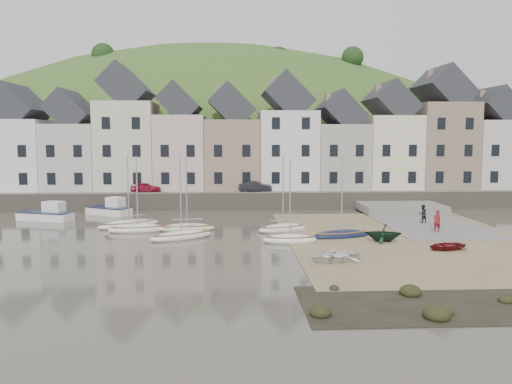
{
  "coord_description": "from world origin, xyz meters",
  "views": [
    {
      "loc": [
        -2.25,
        -38.08,
        7.64
      ],
      "look_at": [
        0.0,
        6.0,
        3.0
      ],
      "focal_mm": 37.08,
      "sensor_mm": 36.0,
      "label": 1
    }
  ],
  "objects": [
    {
      "name": "person_dark",
      "position": [
        14.67,
        6.89,
        0.92
      ],
      "size": [
        0.92,
        0.81,
        1.59
      ],
      "primitive_type": "imported",
      "rotation": [
        0.0,
        0.0,
        3.45
      ],
      "color": "black",
      "rests_on": "slipway"
    },
    {
      "name": "sailboat_4",
      "position": [
        2.08,
        3.98,
        0.26
      ],
      "size": [
        4.56,
        3.07,
        6.32
      ],
      "color": "white",
      "rests_on": "ground"
    },
    {
      "name": "slipway",
      "position": [
        15.0,
        8.0,
        0.06
      ],
      "size": [
        8.0,
        18.0,
        0.12
      ],
      "primitive_type": "cube",
      "color": "slate",
      "rests_on": "ground"
    },
    {
      "name": "sailboat_1",
      "position": [
        -9.63,
        4.35,
        0.26
      ],
      "size": [
        4.88,
        2.26,
        6.32
      ],
      "color": "white",
      "rests_on": "ground"
    },
    {
      "name": "sailboat_0",
      "position": [
        -10.77,
        6.66,
        0.26
      ],
      "size": [
        5.4,
        4.26,
        6.32
      ],
      "color": "white",
      "rests_on": "ground"
    },
    {
      "name": "townhouse_terrace",
      "position": [
        1.76,
        24.0,
        7.32
      ],
      "size": [
        61.05,
        8.0,
        13.93
      ],
      "color": "white",
      "rests_on": "quay_land"
    },
    {
      "name": "rowboat_green",
      "position": [
        8.89,
        -0.88,
        0.73
      ],
      "size": [
        2.92,
        2.65,
        1.33
      ],
      "primitive_type": "imported",
      "rotation": [
        0.0,
        0.0,
        -1.78
      ],
      "color": "black",
      "rests_on": "beach"
    },
    {
      "name": "ground",
      "position": [
        0.0,
        0.0,
        0.0
      ],
      "size": [
        160.0,
        160.0,
        0.0
      ],
      "primitive_type": "plane",
      "color": "#464037",
      "rests_on": "ground"
    },
    {
      "name": "car_right",
      "position": [
        0.62,
        19.5,
        2.19
      ],
      "size": [
        3.75,
        1.79,
        1.19
      ],
      "primitive_type": "imported",
      "rotation": [
        0.0,
        0.0,
        1.42
      ],
      "color": "black",
      "rests_on": "quay_street"
    },
    {
      "name": "car_left",
      "position": [
        -11.34,
        19.5,
        2.15
      ],
      "size": [
        3.43,
        1.9,
        1.1
      ],
      "primitive_type": "imported",
      "rotation": [
        0.0,
        0.0,
        1.76
      ],
      "color": "maroon",
      "rests_on": "quay_street"
    },
    {
      "name": "sailboat_5",
      "position": [
        6.22,
        0.97,
        0.26
      ],
      "size": [
        4.88,
        2.75,
        6.32
      ],
      "color": "#131D3C",
      "rests_on": "ground"
    },
    {
      "name": "sailboat_6",
      "position": [
        2.11,
        -0.6,
        0.27
      ],
      "size": [
        3.99,
        1.55,
        6.32
      ],
      "color": "white",
      "rests_on": "ground"
    },
    {
      "name": "sailboat_3",
      "position": [
        -5.86,
        1.14,
        0.26
      ],
      "size": [
        5.08,
        3.8,
        6.32
      ],
      "color": "white",
      "rests_on": "ground"
    },
    {
      "name": "rowboat_red",
      "position": [
        12.3,
        -3.84,
        0.34
      ],
      "size": [
        3.11,
        2.59,
        0.56
      ],
      "primitive_type": "imported",
      "rotation": [
        0.0,
        0.0,
        -1.29
      ],
      "color": "maroon",
      "rests_on": "beach"
    },
    {
      "name": "motorboat_2",
      "position": [
        -13.91,
        13.94,
        0.58
      ],
      "size": [
        4.81,
        3.86,
        1.7
      ],
      "color": "white",
      "rests_on": "ground"
    },
    {
      "name": "motorboat_0",
      "position": [
        -18.95,
        10.81,
        0.58
      ],
      "size": [
        5.36,
        3.24,
        1.7
      ],
      "color": "white",
      "rests_on": "ground"
    },
    {
      "name": "beach",
      "position": [
        11.0,
        0.0,
        0.03
      ],
      "size": [
        18.0,
        26.0,
        0.06
      ],
      "primitive_type": "cube",
      "color": "#7A654A",
      "rests_on": "ground"
    },
    {
      "name": "shore_rocks",
      "position": [
        7.42,
        -15.18,
        0.1
      ],
      "size": [
        14.0,
        6.0,
        0.74
      ],
      "color": "black",
      "rests_on": "ground"
    },
    {
      "name": "rowboat_white",
      "position": [
        4.12,
        -6.71,
        0.4
      ],
      "size": [
        3.79,
        3.19,
        0.67
      ],
      "primitive_type": "imported",
      "rotation": [
        0.0,
        0.0,
        -1.26
      ],
      "color": "white",
      "rests_on": "beach"
    },
    {
      "name": "quay_land",
      "position": [
        0.0,
        32.0,
        0.75
      ],
      "size": [
        90.0,
        30.0,
        1.5
      ],
      "primitive_type": "cube",
      "color": "#3C5923",
      "rests_on": "ground"
    },
    {
      "name": "sailboat_2",
      "position": [
        -5.69,
        4.56,
        0.26
      ],
      "size": [
        4.65,
        1.99,
        6.32
      ],
      "color": "beige",
      "rests_on": "ground"
    },
    {
      "name": "hillside",
      "position": [
        -5.0,
        60.0,
        -17.99
      ],
      "size": [
        134.4,
        84.0,
        84.0
      ],
      "color": "#3C5923",
      "rests_on": "ground"
    },
    {
      "name": "quay_street",
      "position": [
        0.0,
        20.5,
        1.55
      ],
      "size": [
        70.0,
        7.0,
        0.1
      ],
      "primitive_type": "cube",
      "color": "slate",
      "rests_on": "quay_land"
    },
    {
      "name": "seawall",
      "position": [
        0.0,
        17.0,
        0.9
      ],
      "size": [
        70.0,
        1.2,
        1.8
      ],
      "primitive_type": "cube",
      "color": "slate",
      "rests_on": "ground"
    },
    {
      "name": "person_red",
      "position": [
        14.2,
        2.5,
        1.0
      ],
      "size": [
        0.69,
        0.51,
        1.76
      ],
      "primitive_type": "imported",
      "rotation": [
        0.0,
        0.0,
        3.29
      ],
      "color": "maroon",
      "rests_on": "slipway"
    }
  ]
}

